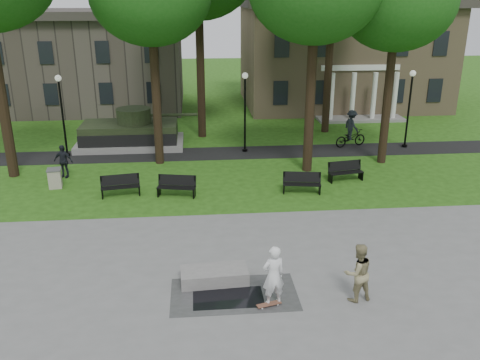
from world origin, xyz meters
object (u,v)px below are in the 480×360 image
object	(u,v)px
friend_watching	(358,273)
park_bench_0	(121,185)
cyclist	(351,132)
trash_bin	(55,178)
concrete_block	(214,275)
skateboarder	(273,276)

from	to	relation	value
friend_watching	park_bench_0	bearing A→B (deg)	-61.46
cyclist	park_bench_0	world-z (taller)	cyclist
friend_watching	trash_bin	bearing A→B (deg)	-55.67
cyclist	park_bench_0	distance (m)	14.98
park_bench_0	concrete_block	bearing A→B (deg)	-72.57
skateboarder	trash_bin	bearing A→B (deg)	-64.35
friend_watching	park_bench_0	xyz separation A→B (m)	(-8.39, 9.54, -0.45)
cyclist	trash_bin	world-z (taller)	cyclist
concrete_block	skateboarder	size ratio (longest dim) A/B	1.13
friend_watching	trash_bin	world-z (taller)	friend_watching
concrete_block	cyclist	xyz separation A→B (m)	(9.14, 15.18, 0.69)
concrete_block	cyclist	distance (m)	17.73
concrete_block	trash_bin	distance (m)	12.02
trash_bin	park_bench_0	bearing A→B (deg)	-22.15
concrete_block	friend_watching	size ratio (longest dim) A/B	1.16
skateboarder	park_bench_0	world-z (taller)	skateboarder
concrete_block	park_bench_0	world-z (taller)	park_bench_0
skateboarder	park_bench_0	size ratio (longest dim) A/B	1.06
concrete_block	skateboarder	world-z (taller)	skateboarder
concrete_block	trash_bin	size ratio (longest dim) A/B	2.29
skateboarder	trash_bin	size ratio (longest dim) A/B	2.03
park_bench_0	trash_bin	size ratio (longest dim) A/B	1.93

